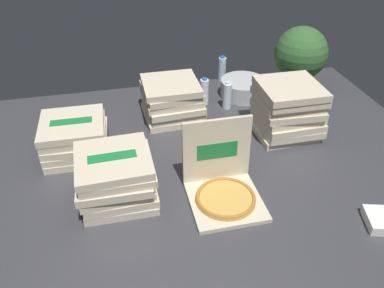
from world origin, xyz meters
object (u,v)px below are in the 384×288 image
Objects in this scene: pizza_stack_right_far at (287,109)px; water_bottle_1 at (222,69)px; open_pizza_box at (223,185)px; pizza_stack_left_near at (75,137)px; pizza_stack_right_mid at (116,178)px; napkin_pile at (383,220)px; water_bottle_0 at (204,92)px; ice_bucket at (243,88)px; potted_plant at (300,56)px; water_bottle_3 at (227,96)px; water_bottle_2 at (263,102)px; pizza_stack_center_far at (172,100)px.

pizza_stack_right_far is 1.93× the size of water_bottle_1.
pizza_stack_right_far is at bearing 41.51° from open_pizza_box.
pizza_stack_left_near is at bearing 177.02° from pizza_stack_right_far.
pizza_stack_right_mid reaches higher than pizza_stack_left_near.
water_bottle_1 is at bearing 73.77° from open_pizza_box.
napkin_pile is at bearing -32.87° from pizza_stack_left_near.
water_bottle_0 is 1.52m from napkin_pile.
ice_bucket is at bearing 99.20° from napkin_pile.
water_bottle_1 is at bearing 145.45° from potted_plant.
open_pizza_box is at bearing 152.59° from napkin_pile.
water_bottle_3 is 0.40× the size of potted_plant.
potted_plant is at bearing 82.51° from napkin_pile.
water_bottle_3 is (-0.28, 0.41, -0.08)m from pizza_stack_right_far.
ice_bucket is 1.65× the size of water_bottle_2.
water_bottle_0 is at bearing 145.46° from water_bottle_2.
pizza_stack_left_near is at bearing 147.13° from napkin_pile.
pizza_stack_right_mid is at bearing -137.11° from ice_bucket.
pizza_stack_right_far is at bearing -55.20° from water_bottle_3.
water_bottle_2 is at bearing -34.85° from water_bottle_3.
open_pizza_box is 1.91× the size of water_bottle_1.
pizza_stack_center_far is (-0.11, 0.90, 0.06)m from open_pizza_box.
water_bottle_2 is 0.40× the size of potted_plant.
water_bottle_1 is at bearing 34.20° from pizza_stack_left_near.
water_bottle_0 is 1.25× the size of napkin_pile.
water_bottle_1 is 1.00× the size of water_bottle_3.
pizza_stack_center_far is at bearing -162.28° from ice_bucket.
pizza_stack_left_near is at bearing 142.55° from open_pizza_box.
pizza_stack_right_far is 1.17× the size of ice_bucket.
potted_plant is (0.92, 1.05, 0.23)m from open_pizza_box.
water_bottle_2 is at bearing -34.54° from water_bottle_0.
water_bottle_1 is 0.63m from water_bottle_2.
pizza_stack_right_far is 0.77× the size of potted_plant.
pizza_stack_center_far is at bearing -154.21° from water_bottle_0.
open_pizza_box is at bearing -37.45° from pizza_stack_left_near.
water_bottle_0 is (-0.33, -0.06, 0.04)m from ice_bucket.
water_bottle_0 is at bearing 25.79° from pizza_stack_center_far.
potted_plant reaches higher than water_bottle_1.
pizza_stack_right_mid is at bearing -128.15° from water_bottle_0.
pizza_stack_right_far reaches higher than water_bottle_0.
pizza_stack_right_mid reaches higher than water_bottle_2.
pizza_stack_center_far is 1.20× the size of ice_bucket.
pizza_stack_right_mid is at bearing -119.55° from pizza_stack_center_far.
water_bottle_3 is (-0.18, -0.16, 0.04)m from ice_bucket.
ice_bucket is 0.34m from water_bottle_0.
napkin_pile is (0.57, -1.41, -0.08)m from water_bottle_0.
water_bottle_1 is (-0.08, 0.31, 0.04)m from ice_bucket.
open_pizza_box is at bearing -12.51° from pizza_stack_right_mid.
napkin_pile is at bearing -68.05° from water_bottle_0.
pizza_stack_left_near reaches higher than ice_bucket.
water_bottle_3 is 1.25× the size of napkin_pile.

